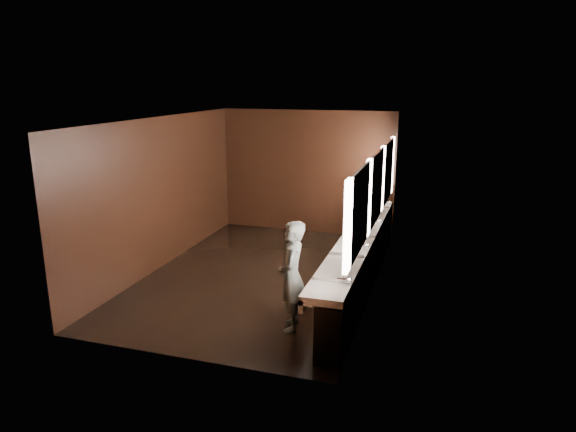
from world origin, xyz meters
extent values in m
plane|color=black|center=(0.00, 0.00, 0.00)|extent=(6.00, 6.00, 0.00)
cube|color=#2D2D2B|center=(0.00, 0.00, 2.80)|extent=(4.00, 6.00, 0.02)
cube|color=black|center=(0.00, 3.00, 1.40)|extent=(4.00, 0.02, 2.80)
cube|color=black|center=(0.00, -3.00, 1.40)|extent=(4.00, 0.02, 2.80)
cube|color=black|center=(-2.00, 0.00, 1.40)|extent=(0.02, 6.00, 2.80)
cube|color=black|center=(2.00, 0.00, 1.40)|extent=(0.02, 6.00, 2.80)
cube|color=black|center=(1.82, 0.00, 0.40)|extent=(0.36, 5.40, 0.81)
cube|color=white|center=(1.73, 0.00, 0.85)|extent=(0.55, 5.40, 0.12)
cube|color=white|center=(1.48, 0.00, 0.77)|extent=(0.06, 5.40, 0.18)
cylinder|color=silver|center=(1.91, -2.20, 0.99)|extent=(0.18, 0.04, 0.04)
cylinder|color=silver|center=(1.91, -0.73, 0.99)|extent=(0.18, 0.04, 0.04)
cylinder|color=silver|center=(1.91, 0.73, 0.99)|extent=(0.18, 0.04, 0.04)
cylinder|color=silver|center=(1.91, 2.20, 0.99)|extent=(0.18, 0.04, 0.04)
cube|color=white|center=(1.97, -2.40, 1.75)|extent=(0.06, 0.22, 1.15)
cube|color=white|center=(1.99, -1.60, 1.75)|extent=(0.03, 1.32, 1.15)
cube|color=white|center=(1.97, -0.80, 1.75)|extent=(0.06, 0.23, 1.15)
cube|color=white|center=(1.99, 0.00, 1.75)|extent=(0.03, 1.32, 1.15)
cube|color=white|center=(1.97, 0.80, 1.75)|extent=(0.06, 0.23, 1.15)
cube|color=white|center=(1.99, 1.60, 1.75)|extent=(0.03, 1.32, 1.15)
cube|color=white|center=(1.97, 2.40, 1.75)|extent=(0.06, 0.22, 1.15)
imported|color=#99D1E5|center=(1.10, -1.80, 0.79)|extent=(0.50, 0.65, 1.58)
cylinder|color=black|center=(1.58, -1.19, 0.29)|extent=(0.41, 0.41, 0.57)
camera|label=1|loc=(3.03, -8.21, 3.43)|focal=32.00mm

